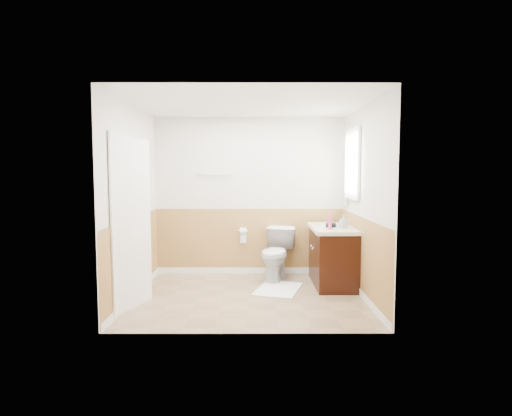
{
  "coord_description": "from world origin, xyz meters",
  "views": [
    {
      "loc": [
        0.08,
        -5.53,
        1.64
      ],
      "look_at": [
        0.1,
        0.25,
        1.15
      ],
      "focal_mm": 30.09,
      "sensor_mm": 36.0,
      "label": 1
    }
  ],
  "objects_px": {
    "toilet": "(276,254)",
    "bath_mat": "(278,289)",
    "lotion_bottle": "(330,221)",
    "vanity_cabinet": "(333,257)",
    "soap_dispenser": "(344,221)"
  },
  "relations": [
    {
      "from": "bath_mat",
      "to": "vanity_cabinet",
      "type": "relative_size",
      "value": 0.73
    },
    {
      "from": "toilet",
      "to": "vanity_cabinet",
      "type": "xyz_separation_m",
      "value": [
        0.8,
        -0.28,
        0.0
      ]
    },
    {
      "from": "soap_dispenser",
      "to": "toilet",
      "type": "bearing_deg",
      "value": 154.86
    },
    {
      "from": "toilet",
      "to": "soap_dispenser",
      "type": "bearing_deg",
      "value": -8.14
    },
    {
      "from": "vanity_cabinet",
      "to": "soap_dispenser",
      "type": "relative_size",
      "value": 5.77
    },
    {
      "from": "toilet",
      "to": "bath_mat",
      "type": "bearing_deg",
      "value": -73.0
    },
    {
      "from": "vanity_cabinet",
      "to": "toilet",
      "type": "bearing_deg",
      "value": 160.57
    },
    {
      "from": "bath_mat",
      "to": "vanity_cabinet",
      "type": "height_order",
      "value": "vanity_cabinet"
    },
    {
      "from": "lotion_bottle",
      "to": "soap_dispenser",
      "type": "xyz_separation_m",
      "value": [
        0.22,
        0.15,
        -0.01
      ]
    },
    {
      "from": "vanity_cabinet",
      "to": "lotion_bottle",
      "type": "distance_m",
      "value": 0.64
    },
    {
      "from": "soap_dispenser",
      "to": "bath_mat",
      "type": "bearing_deg",
      "value": -171.64
    },
    {
      "from": "bath_mat",
      "to": "lotion_bottle",
      "type": "bearing_deg",
      "value": -0.87
    },
    {
      "from": "vanity_cabinet",
      "to": "bath_mat",
      "type": "bearing_deg",
      "value": -160.43
    },
    {
      "from": "toilet",
      "to": "bath_mat",
      "type": "height_order",
      "value": "toilet"
    },
    {
      "from": "lotion_bottle",
      "to": "soap_dispenser",
      "type": "height_order",
      "value": "lotion_bottle"
    }
  ]
}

